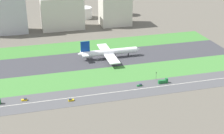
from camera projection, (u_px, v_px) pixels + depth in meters
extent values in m
plane|color=#5B564C|center=(97.00, 59.00, 332.50)|extent=(800.00, 800.00, 0.00)
cube|color=#38383D|center=(97.00, 59.00, 332.48)|extent=(280.00, 46.00, 0.10)
cube|color=#3D7A33|center=(89.00, 46.00, 368.75)|extent=(280.00, 36.00, 0.10)
cube|color=#427F38|center=(108.00, 76.00, 296.20)|extent=(280.00, 36.00, 0.10)
cube|color=#4C4C4F|center=(118.00, 92.00, 267.89)|extent=(280.00, 28.00, 0.10)
cube|color=silver|center=(118.00, 92.00, 267.87)|extent=(266.00, 0.50, 0.01)
cylinder|color=white|center=(110.00, 52.00, 333.11)|extent=(56.00, 6.00, 6.00)
cone|color=white|center=(138.00, 49.00, 340.37)|extent=(4.00, 5.70, 5.70)
cone|color=white|center=(80.00, 54.00, 325.40)|extent=(5.00, 5.40, 5.40)
cube|color=navy|center=(85.00, 47.00, 323.87)|extent=(9.00, 0.80, 11.00)
cube|color=white|center=(84.00, 54.00, 326.41)|extent=(6.00, 16.00, 0.60)
cube|color=white|center=(104.00, 48.00, 346.37)|extent=(10.00, 26.00, 1.00)
cylinder|color=gray|center=(107.00, 52.00, 342.18)|extent=(5.00, 3.20, 3.20)
cube|color=white|center=(112.00, 59.00, 319.83)|extent=(10.00, 26.00, 1.00)
cylinder|color=gray|center=(111.00, 58.00, 326.26)|extent=(5.00, 3.20, 3.20)
cylinder|color=black|center=(128.00, 54.00, 339.68)|extent=(1.00, 1.00, 3.20)
cylinder|color=black|center=(105.00, 55.00, 337.07)|extent=(1.00, 1.00, 3.20)
cylinder|color=black|center=(107.00, 58.00, 330.87)|extent=(1.00, 1.00, 3.20)
cube|color=yellow|center=(24.00, 100.00, 254.33)|extent=(4.40, 1.80, 1.10)
cube|color=#333D4C|center=(25.00, 99.00, 254.12)|extent=(2.20, 1.66, 0.90)
cube|color=yellow|center=(71.00, 100.00, 253.86)|extent=(4.40, 1.80, 1.10)
cube|color=#333D4C|center=(70.00, 99.00, 253.27)|extent=(2.20, 1.66, 0.90)
cube|color=#19662D|center=(163.00, 82.00, 281.79)|extent=(8.40, 2.50, 2.80)
cube|color=#19662D|center=(167.00, 79.00, 281.77)|extent=(2.00, 2.30, 1.20)
cube|color=#19662D|center=(139.00, 85.00, 277.00)|extent=(4.40, 1.80, 1.10)
cube|color=#333D4C|center=(140.00, 84.00, 276.80)|extent=(2.20, 1.66, 0.90)
cylinder|color=#4C4C51|center=(156.00, 76.00, 287.48)|extent=(0.24, 0.24, 6.00)
cube|color=black|center=(156.00, 73.00, 286.05)|extent=(0.36, 0.36, 1.20)
sphere|color=#19D826|center=(156.00, 72.00, 285.75)|extent=(0.24, 0.24, 0.24)
cube|color=#B2B2B7|center=(3.00, 11.00, 400.61)|extent=(54.05, 24.82, 55.01)
cube|color=beige|center=(62.00, 13.00, 420.56)|extent=(53.08, 26.72, 41.01)
cube|color=beige|center=(115.00, 10.00, 437.60)|extent=(39.38, 28.25, 40.18)
cylinder|color=silver|center=(84.00, 13.00, 474.10)|extent=(23.49, 23.49, 15.32)
cylinder|color=silver|center=(106.00, 11.00, 482.33)|extent=(22.90, 22.90, 14.82)
cylinder|color=silver|center=(125.00, 10.00, 489.36)|extent=(20.52, 20.52, 15.00)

